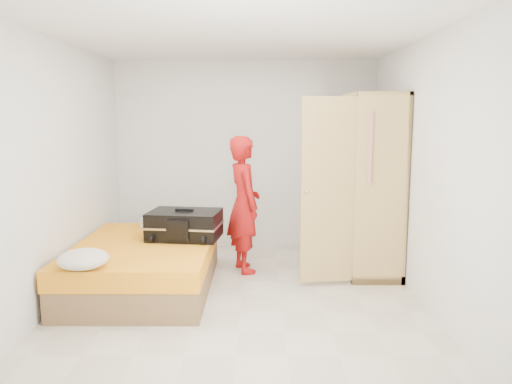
{
  "coord_description": "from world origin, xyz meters",
  "views": [
    {
      "loc": [
        0.17,
        -4.97,
        1.85
      ],
      "look_at": [
        0.15,
        0.56,
        1.0
      ],
      "focal_mm": 35.0,
      "sensor_mm": 36.0,
      "label": 1
    }
  ],
  "objects_px": {
    "person": "(244,204)",
    "suitcase": "(185,225)",
    "wardrobe": "(366,188)",
    "bed": "(145,265)",
    "round_cushion": "(83,259)"
  },
  "relations": [
    {
      "from": "bed",
      "to": "wardrobe",
      "type": "distance_m",
      "value": 2.69
    },
    {
      "from": "person",
      "to": "suitcase",
      "type": "relative_size",
      "value": 1.91
    },
    {
      "from": "suitcase",
      "to": "round_cushion",
      "type": "xyz_separation_m",
      "value": [
        -0.74,
        -1.12,
        -0.07
      ]
    },
    {
      "from": "wardrobe",
      "to": "bed",
      "type": "bearing_deg",
      "value": -165.63
    },
    {
      "from": "wardrobe",
      "to": "person",
      "type": "bearing_deg",
      "value": -179.75
    },
    {
      "from": "person",
      "to": "round_cushion",
      "type": "distance_m",
      "value": 2.08
    },
    {
      "from": "person",
      "to": "bed",
      "type": "bearing_deg",
      "value": 102.14
    },
    {
      "from": "bed",
      "to": "wardrobe",
      "type": "height_order",
      "value": "wardrobe"
    },
    {
      "from": "wardrobe",
      "to": "suitcase",
      "type": "bearing_deg",
      "value": -168.7
    },
    {
      "from": "person",
      "to": "suitcase",
      "type": "bearing_deg",
      "value": 103.57
    },
    {
      "from": "person",
      "to": "suitcase",
      "type": "xyz_separation_m",
      "value": [
        -0.65,
        -0.41,
        -0.16
      ]
    },
    {
      "from": "bed",
      "to": "person",
      "type": "xyz_separation_m",
      "value": [
        1.05,
        0.63,
        0.56
      ]
    },
    {
      "from": "wardrobe",
      "to": "person",
      "type": "height_order",
      "value": "wardrobe"
    },
    {
      "from": "round_cushion",
      "to": "suitcase",
      "type": "bearing_deg",
      "value": 56.3
    },
    {
      "from": "bed",
      "to": "suitcase",
      "type": "bearing_deg",
      "value": 28.67
    }
  ]
}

